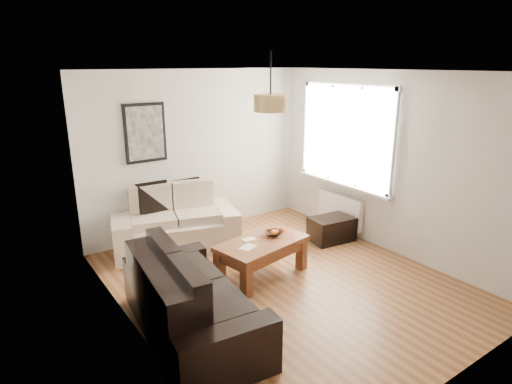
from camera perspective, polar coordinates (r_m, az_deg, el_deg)
floor at (r=5.65m, az=3.56°, el=-11.71°), size 4.50×4.50×0.00m
ceiling at (r=4.97m, az=4.12°, el=15.66°), size 3.80×4.50×0.00m
wall_back at (r=7.00m, az=-7.79°, el=5.17°), size 3.80×0.04×2.60m
wall_front at (r=3.78m, az=25.77°, el=-6.65°), size 3.80×0.04×2.60m
wall_left at (r=4.29m, az=-16.47°, el=-2.92°), size 0.04×4.50×2.60m
wall_right at (r=6.49m, az=17.08°, el=3.64°), size 0.04×4.50×2.60m
window_bay at (r=6.91m, az=11.87°, el=7.34°), size 0.14×1.90×1.60m
radiator at (r=7.18m, az=11.07°, el=-2.33°), size 0.10×0.90×0.52m
poster at (r=6.57m, az=-14.45°, el=7.57°), size 0.62×0.04×0.87m
pendant_shade at (r=5.22m, az=1.92°, el=11.69°), size 0.40×0.40×0.20m
loveseat_cream at (r=6.56m, az=-10.71°, el=-3.55°), size 2.00×1.43×0.89m
sofa_leather at (r=4.55m, az=-8.47°, el=-13.40°), size 1.15×2.04×0.84m
coffee_table at (r=5.69m, az=0.78°, el=-8.74°), size 1.28×0.84×0.48m
ottoman at (r=6.87m, az=9.98°, el=-4.84°), size 0.72×0.51×0.38m
cushion_left at (r=6.56m, az=-13.47°, el=-0.63°), size 0.45×0.15×0.45m
cushion_right at (r=6.78m, az=-9.03°, el=0.04°), size 0.41×0.13×0.41m
fruit_bowl at (r=5.76m, az=2.29°, el=-5.49°), size 0.27×0.27×0.06m
orange_a at (r=5.78m, az=2.70°, el=-5.27°), size 0.07×0.07×0.07m
orange_b at (r=5.85m, az=3.47°, el=-5.03°), size 0.09×0.09×0.07m
orange_c at (r=5.74m, az=2.24°, el=-5.44°), size 0.10×0.10×0.09m
papers at (r=5.41m, az=-1.08°, el=-7.30°), size 0.25×0.22×0.01m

